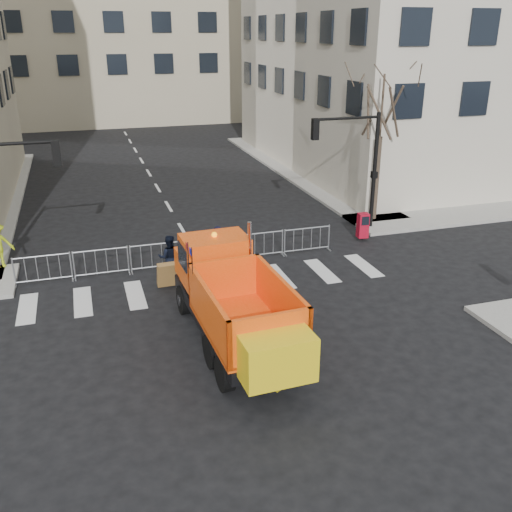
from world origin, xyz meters
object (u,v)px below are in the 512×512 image
object	(u,v)px
cop_a	(217,247)
cop_c	(232,259)
newspaper_box	(363,225)
cop_b	(169,257)
plow_truck	(234,299)

from	to	relation	value
cop_a	cop_c	bearing A→B (deg)	86.93
cop_c	newspaper_box	distance (m)	7.18
cop_b	plow_truck	bearing A→B (deg)	110.24
cop_a	newspaper_box	distance (m)	7.01
cop_b	newspaper_box	world-z (taller)	cop_b
cop_a	cop_b	bearing A→B (deg)	0.38
cop_b	cop_c	xyz separation A→B (m)	(2.15, -0.98, 0.03)
plow_truck	cop_b	bearing A→B (deg)	8.00
plow_truck	cop_a	size ratio (longest dim) A/B	4.98
cop_a	cop_b	size ratio (longest dim) A/B	1.03
cop_b	cop_c	size ratio (longest dim) A/B	0.97
plow_truck	newspaper_box	distance (m)	10.56
cop_b	newspaper_box	xyz separation A→B (m)	(8.85, 1.60, -0.16)
plow_truck	newspaper_box	bearing A→B (deg)	-50.67
plow_truck	newspaper_box	world-z (taller)	plow_truck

